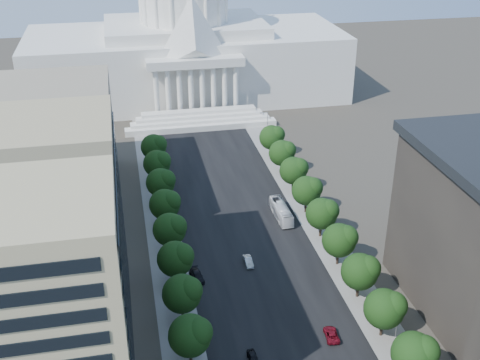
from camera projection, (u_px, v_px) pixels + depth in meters
road_asphalt at (233, 207)px, 157.43m from camera, size 30.00×260.00×0.01m
sidewalk_left at (160, 215)px, 154.02m from camera, size 8.00×260.00×0.02m
sidewalk_right at (302, 201)px, 160.84m from camera, size 8.00×260.00×0.02m
capitol at (186, 45)px, 231.62m from camera, size 120.00×56.00×73.00m
office_block_left_far at (37, 155)px, 150.86m from camera, size 38.00×52.00×30.00m
tree_l_c at (192, 335)px, 103.89m from camera, size 7.79×7.60×9.97m
tree_l_d at (184, 293)px, 114.40m from camera, size 7.79×7.60×9.97m
tree_l_e at (177, 258)px, 124.92m from camera, size 7.79×7.60×9.97m
tree_l_f at (171, 229)px, 135.43m from camera, size 7.79×7.60×9.97m
tree_l_g at (166, 204)px, 145.94m from camera, size 7.79×7.60×9.97m
tree_l_h at (162, 182)px, 156.46m from camera, size 7.79×7.60×9.97m
tree_l_i at (158, 163)px, 166.97m from camera, size 7.79×7.60×9.97m
tree_l_j at (155, 146)px, 177.49m from camera, size 7.79×7.60×9.97m
tree_r_b at (416, 353)px, 99.84m from camera, size 7.79×7.60×9.97m
tree_r_c at (386, 308)px, 110.36m from camera, size 7.79×7.60×9.97m
tree_r_d at (362, 271)px, 120.87m from camera, size 7.79×7.60×9.97m
tree_r_e at (341, 239)px, 131.38m from camera, size 7.79×7.60×9.97m
tree_r_f at (323, 213)px, 141.90m from camera, size 7.79×7.60×9.97m
tree_r_g at (308, 190)px, 152.41m from camera, size 7.79×7.60×9.97m
tree_r_h at (295, 170)px, 162.93m from camera, size 7.79×7.60×9.97m
tree_r_i at (283, 152)px, 173.44m from camera, size 7.79×7.60×9.97m
tree_r_j at (273, 137)px, 183.95m from camera, size 7.79×7.60×9.97m
streetlight_b at (396, 312)px, 110.21m from camera, size 2.61×0.44×9.00m
streetlight_c at (347, 241)px, 132.12m from camera, size 2.61×0.44×9.00m
streetlight_d at (312, 189)px, 154.02m from camera, size 2.61×0.44×9.00m
streetlight_e at (286, 151)px, 175.93m from camera, size 2.61×0.44×9.00m
streetlight_f at (266, 121)px, 197.83m from camera, size 2.61×0.44×9.00m
car_dark_a at (253, 358)px, 106.98m from camera, size 1.79×4.12×1.38m
car_silver at (248, 261)px, 133.86m from camera, size 1.65×4.69×1.55m
car_red at (331, 334)px, 112.41m from camera, size 2.85×5.31×1.42m
car_dark_b at (197, 276)px, 128.76m from camera, size 3.01×5.85×1.62m
city_bus at (281, 211)px, 151.99m from camera, size 3.23×12.88×3.57m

